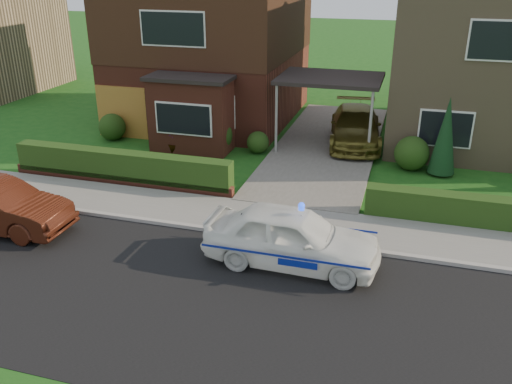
% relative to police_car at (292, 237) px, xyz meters
% --- Properties ---
extents(ground, '(120.00, 120.00, 0.00)m').
position_rel_police_car_xyz_m(ground, '(-0.62, -2.04, -0.72)').
color(ground, '#174D14').
rests_on(ground, ground).
extents(road, '(60.00, 6.00, 0.02)m').
position_rel_police_car_xyz_m(road, '(-0.62, -2.04, -0.72)').
color(road, black).
rests_on(road, ground).
extents(kerb, '(60.00, 0.16, 0.12)m').
position_rel_police_car_xyz_m(kerb, '(-0.62, 1.01, -0.66)').
color(kerb, '#9E9993').
rests_on(kerb, ground).
extents(sidewalk, '(60.00, 2.00, 0.10)m').
position_rel_police_car_xyz_m(sidewalk, '(-0.62, 2.06, -0.67)').
color(sidewalk, slate).
rests_on(sidewalk, ground).
extents(driveway, '(3.80, 12.00, 0.12)m').
position_rel_police_car_xyz_m(driveway, '(-0.62, 8.96, -0.66)').
color(driveway, '#666059').
rests_on(driveway, ground).
extents(house_left, '(7.50, 9.53, 7.25)m').
position_rel_police_car_xyz_m(house_left, '(-6.41, 11.86, 3.09)').
color(house_left, brown).
rests_on(house_left, ground).
extents(house_right, '(7.50, 8.06, 7.25)m').
position_rel_police_car_xyz_m(house_right, '(5.18, 11.96, 2.94)').
color(house_right, '#8E7757').
rests_on(house_right, ground).
extents(carport_link, '(3.80, 3.00, 2.77)m').
position_rel_police_car_xyz_m(carport_link, '(-0.62, 8.92, 1.94)').
color(carport_link, black).
rests_on(carport_link, ground).
extents(garage_door, '(2.20, 0.10, 2.10)m').
position_rel_police_car_xyz_m(garage_door, '(-8.87, 7.92, 0.33)').
color(garage_door, '#946520').
rests_on(garage_door, ground).
extents(dwarf_wall, '(7.70, 0.25, 0.36)m').
position_rel_police_car_xyz_m(dwarf_wall, '(-6.42, 3.26, -0.54)').
color(dwarf_wall, brown).
rests_on(dwarf_wall, ground).
extents(hedge_left, '(7.50, 0.55, 0.90)m').
position_rel_police_car_xyz_m(hedge_left, '(-6.42, 3.41, -0.72)').
color(hedge_left, '#183510').
rests_on(hedge_left, ground).
extents(hedge_right, '(7.50, 0.55, 0.80)m').
position_rel_police_car_xyz_m(hedge_right, '(5.18, 3.31, -0.72)').
color(hedge_right, '#183510').
rests_on(hedge_right, ground).
extents(shrub_left_far, '(1.08, 1.08, 1.08)m').
position_rel_police_car_xyz_m(shrub_left_far, '(-9.12, 7.46, -0.18)').
color(shrub_left_far, '#183510').
rests_on(shrub_left_far, ground).
extents(shrub_left_mid, '(1.32, 1.32, 1.32)m').
position_rel_police_car_xyz_m(shrub_left_mid, '(-4.62, 7.26, -0.06)').
color(shrub_left_mid, '#183510').
rests_on(shrub_left_mid, ground).
extents(shrub_left_near, '(0.84, 0.84, 0.84)m').
position_rel_police_car_xyz_m(shrub_left_near, '(-3.02, 7.56, -0.30)').
color(shrub_left_near, '#183510').
rests_on(shrub_left_near, ground).
extents(shrub_right_near, '(1.20, 1.20, 1.20)m').
position_rel_police_car_xyz_m(shrub_right_near, '(2.58, 7.36, -0.12)').
color(shrub_right_near, '#183510').
rests_on(shrub_right_near, ground).
extents(conifer_a, '(0.90, 0.90, 2.60)m').
position_rel_police_car_xyz_m(conifer_a, '(3.58, 7.16, 0.58)').
color(conifer_a, black).
rests_on(conifer_a, ground).
extents(police_car, '(3.87, 4.26, 1.60)m').
position_rel_police_car_xyz_m(police_car, '(0.00, 0.00, 0.00)').
color(police_car, white).
rests_on(police_car, ground).
extents(driveway_car, '(2.48, 4.87, 1.35)m').
position_rel_police_car_xyz_m(driveway_car, '(0.38, 9.47, 0.08)').
color(driveway_car, brown).
rests_on(driveway_car, driveway).
extents(potted_plant_a, '(0.47, 0.41, 0.75)m').
position_rel_police_car_xyz_m(potted_plant_a, '(-5.28, 6.96, -0.34)').
color(potted_plant_a, gray).
rests_on(potted_plant_a, ground).
extents(potted_plant_b, '(0.50, 0.48, 0.71)m').
position_rel_police_car_xyz_m(potted_plant_b, '(-4.29, 3.96, -0.36)').
color(potted_plant_b, gray).
rests_on(potted_plant_b, ground).
extents(potted_plant_c, '(0.47, 0.47, 0.82)m').
position_rel_police_car_xyz_m(potted_plant_c, '(-6.11, 6.72, -0.31)').
color(potted_plant_c, gray).
rests_on(potted_plant_c, ground).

